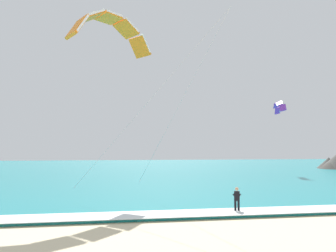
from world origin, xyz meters
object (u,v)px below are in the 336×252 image
(kite_distant, at_px, (279,106))
(kitesurfer, at_px, (237,199))
(surfboard, at_px, (237,214))
(kite_primary, at_px, (110,28))

(kite_distant, bearing_deg, kitesurfer, -121.42)
(kite_distant, bearing_deg, surfboard, -121.42)
(kite_primary, bearing_deg, kitesurfer, -50.33)
(kitesurfer, distance_m, kite_distant, 39.88)
(surfboard, bearing_deg, kite_primary, 129.59)
(surfboard, height_order, kitesurfer, kitesurfer)
(kitesurfer, relative_size, kite_distant, 0.32)
(surfboard, distance_m, kite_distant, 40.13)
(kitesurfer, relative_size, kite_primary, 0.12)
(surfboard, relative_size, kite_primary, 0.10)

